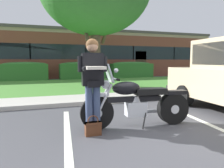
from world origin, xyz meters
TOP-DOWN VIEW (x-y plane):
  - ground_plane at (0.00, 0.00)m, footprint 140.00×140.00m
  - curb_strip at (0.00, 3.08)m, footprint 60.00×0.20m
  - concrete_walk at (0.00, 3.93)m, footprint 60.00×1.50m
  - grass_lawn at (0.00, 8.27)m, footprint 60.00×7.19m
  - stall_stripe_0 at (-1.48, 0.20)m, footprint 0.70×4.38m
  - stall_stripe_1 at (1.41, 0.20)m, footprint 0.70×4.38m
  - motorcycle at (0.03, 0.61)m, footprint 2.24×0.82m
  - rider_person at (-0.95, 0.59)m, footprint 0.53×0.60m
  - handbag at (-1.01, 0.39)m, footprint 0.28×0.13m
  - hedge_left at (-2.40, 12.09)m, footprint 2.86×0.90m
  - hedge_center_left at (1.41, 12.09)m, footprint 3.22×0.90m
  - hedge_center_right at (5.22, 12.09)m, footprint 3.26×0.90m
  - brick_building at (1.92, 18.59)m, footprint 23.48×10.89m

SIDE VIEW (x-z plane):
  - ground_plane at x=0.00m, z-range 0.00..0.00m
  - stall_stripe_0 at x=-1.48m, z-range 0.00..0.01m
  - stall_stripe_1 at x=1.41m, z-range 0.00..0.01m
  - grass_lawn at x=0.00m, z-range 0.00..0.06m
  - concrete_walk at x=0.00m, z-range 0.00..0.08m
  - curb_strip at x=0.00m, z-range 0.00..0.12m
  - handbag at x=-1.01m, z-range -0.04..0.32m
  - motorcycle at x=0.03m, z-range -0.14..1.12m
  - hedge_left at x=-2.40m, z-range 0.03..1.27m
  - hedge_center_right at x=5.22m, z-range 0.03..1.27m
  - hedge_center_left at x=1.41m, z-range 0.03..1.27m
  - rider_person at x=-0.95m, z-range 0.15..1.86m
  - brick_building at x=1.92m, z-range 0.00..3.77m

